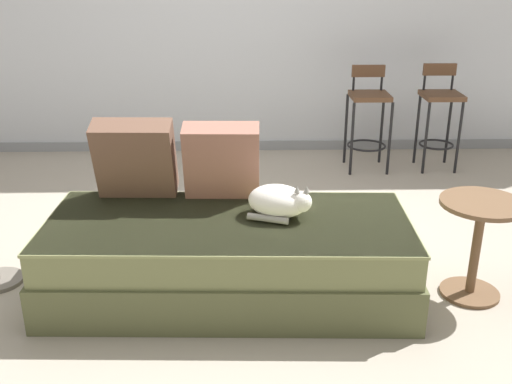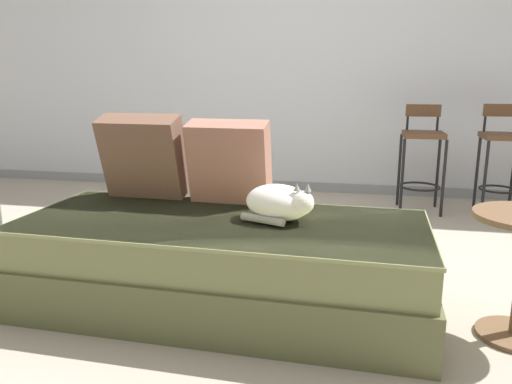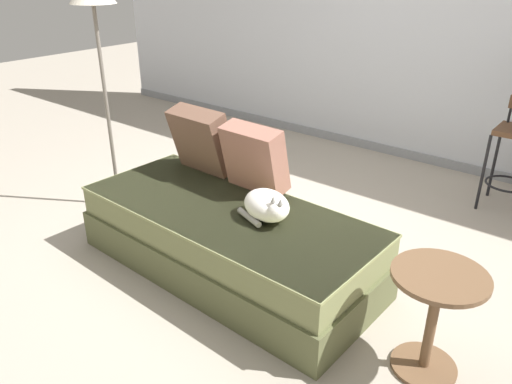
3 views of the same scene
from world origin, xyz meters
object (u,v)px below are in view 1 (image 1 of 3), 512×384
Objects in this scene: couch at (229,257)px; throw_pillow_corner at (135,158)px; bar_stool_near_window at (368,112)px; bar_stool_by_doorway at (440,109)px; throw_pillow_middle at (222,161)px; cat at (280,201)px; side_table at (478,235)px.

throw_pillow_corner is (-0.53, 0.34, 0.45)m from couch.
bar_stool_by_doorway is (0.61, 0.00, 0.02)m from bar_stool_near_window.
throw_pillow_middle is 2.50m from bar_stool_by_doorway.
throw_pillow_corner is 0.49m from throw_pillow_middle.
cat reaches higher than couch.
couch is 2.26× the size of bar_stool_near_window.
bar_stool_by_doorway reaches higher than bar_stool_near_window.
couch is 5.17× the size of cat.
throw_pillow_middle is 2.11m from bar_stool_near_window.
throw_pillow_corner is at bearing -134.19° from bar_stool_near_window.
bar_stool_by_doorway is at bearing 0.09° from bar_stool_near_window.
cat is at bearing -41.02° from throw_pillow_middle.
bar_stool_near_window is at bearing 66.50° from cat.
bar_stool_near_window is (1.15, 2.06, 0.28)m from couch.
throw_pillow_middle is 0.80× the size of side_table.
throw_pillow_corner is 2.86m from bar_stool_by_doorway.
bar_stool_near_window reaches higher than couch.
bar_stool_by_doorway reaches higher than couch.
bar_stool_by_doorway is 2.15m from side_table.
throw_pillow_corner reaches higher than cat.
couch is 3.56× the size of side_table.
side_table is at bearing -11.62° from throw_pillow_corner.
throw_pillow_middle is at bearing 165.02° from side_table.
bar_stool_near_window is (0.87, 2.01, -0.02)m from cat.
side_table is at bearing -85.20° from bar_stool_near_window.
bar_stool_by_doorway is (2.28, 1.72, -0.15)m from throw_pillow_corner.
cat is 2.19m from bar_stool_near_window.
bar_stool_by_doorway is at bearing 44.13° from throw_pillow_middle.
cat is at bearing 174.95° from side_table.
couch is 2.23× the size of bar_stool_by_doorway.
bar_stool_by_doorway reaches higher than cat.
bar_stool_near_window is 1.58× the size of side_table.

